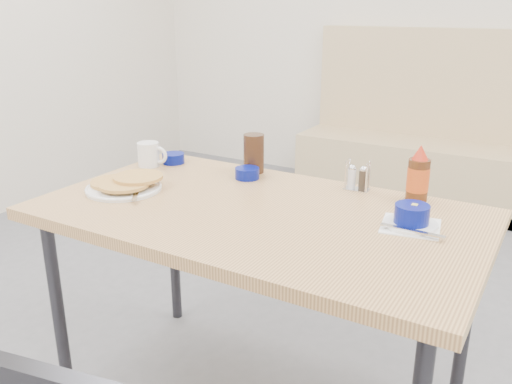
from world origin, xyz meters
The scene contains 11 objects.
wall_back centered at (0.00, 2.97, 1.40)m, with size 5.00×0.06×2.80m, color beige.
booth_bench centered at (0.00, 2.78, 0.35)m, with size 1.90×0.56×1.22m.
dining_table centered at (0.00, 0.25, 0.70)m, with size 1.40×0.80×0.76m.
pancake_plate centered at (-0.50, 0.18, 0.78)m, with size 0.27×0.26×0.05m.
coffee_mug centered at (-0.62, 0.45, 0.81)m, with size 0.12×0.09×0.10m.
grits_setting centered at (0.46, 0.35, 0.79)m, with size 0.21×0.19×0.07m.
creamer_bowl centered at (-0.56, 0.53, 0.78)m, with size 0.09×0.09×0.04m.
butter_bowl centered at (-0.20, 0.51, 0.78)m, with size 0.09×0.09×0.04m.
amber_tumbler centered at (-0.22, 0.59, 0.83)m, with size 0.08×0.08×0.15m, color #321C0F.
condiment_caddy centered at (0.20, 0.59, 0.80)m, with size 0.09×0.06×0.10m.
syrup_bottle centered at (0.41, 0.59, 0.84)m, with size 0.07×0.07×0.19m.
Camera 1 is at (0.81, -1.14, 1.38)m, focal length 38.00 mm.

